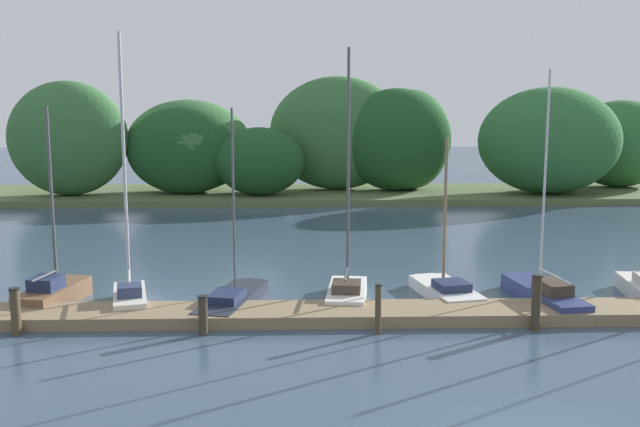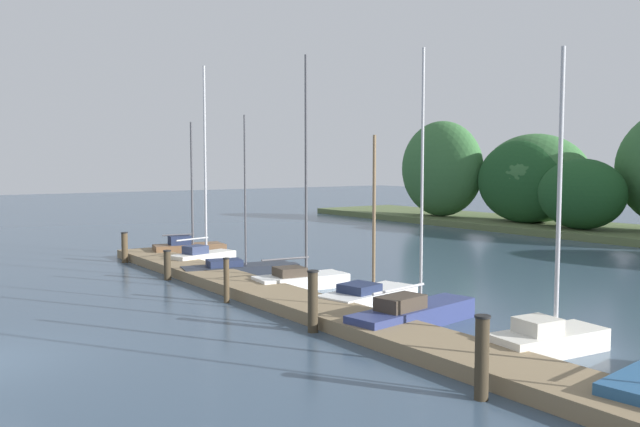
% 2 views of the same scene
% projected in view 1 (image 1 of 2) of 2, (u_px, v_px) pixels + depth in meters
% --- Properties ---
extents(dock_pier, '(27.42, 1.80, 0.35)m').
position_uv_depth(dock_pier, '(452.00, 313.00, 21.41)').
color(dock_pier, '#847051').
rests_on(dock_pier, ground).
extents(far_shore, '(60.34, 8.43, 7.59)m').
position_uv_depth(far_shore, '(359.00, 147.00, 46.05)').
color(far_shore, '#56663D').
rests_on(far_shore, ground).
extents(sailboat_0, '(1.65, 3.33, 6.08)m').
position_uv_depth(sailboat_0, '(55.00, 291.00, 22.85)').
color(sailboat_0, brown).
rests_on(sailboat_0, ground).
extents(sailboat_1, '(1.57, 3.14, 8.24)m').
position_uv_depth(sailboat_1, '(130.00, 293.00, 22.47)').
color(sailboat_1, silver).
rests_on(sailboat_1, ground).
extents(sailboat_2, '(2.07, 4.55, 6.05)m').
position_uv_depth(sailboat_2, '(233.00, 298.00, 22.64)').
color(sailboat_2, '#232833').
rests_on(sailboat_2, ground).
extents(sailboat_3, '(1.52, 3.45, 7.84)m').
position_uv_depth(sailboat_3, '(347.00, 290.00, 23.17)').
color(sailboat_3, white).
rests_on(sailboat_3, ground).
extents(sailboat_4, '(1.93, 3.75, 5.09)m').
position_uv_depth(sailboat_4, '(445.00, 289.00, 23.64)').
color(sailboat_4, white).
rests_on(sailboat_4, ground).
extents(sailboat_5, '(1.60, 4.53, 7.19)m').
position_uv_depth(sailboat_5, '(542.00, 293.00, 22.87)').
color(sailboat_5, navy).
rests_on(sailboat_5, ground).
extents(mooring_piling_0, '(0.30, 0.30, 1.30)m').
position_uv_depth(mooring_piling_0, '(16.00, 311.00, 19.89)').
color(mooring_piling_0, '#4C3D28').
rests_on(mooring_piling_0, ground).
extents(mooring_piling_1, '(0.29, 0.29, 1.09)m').
position_uv_depth(mooring_piling_1, '(203.00, 315.00, 19.91)').
color(mooring_piling_1, '#3D3323').
rests_on(mooring_piling_1, ground).
extents(mooring_piling_2, '(0.20, 0.20, 1.38)m').
position_uv_depth(mooring_piling_2, '(378.00, 309.00, 19.98)').
color(mooring_piling_2, '#4C3D28').
rests_on(mooring_piling_2, ground).
extents(mooring_piling_3, '(0.29, 0.29, 1.57)m').
position_uv_depth(mooring_piling_3, '(536.00, 303.00, 20.26)').
color(mooring_piling_3, '#3D3323').
rests_on(mooring_piling_3, ground).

